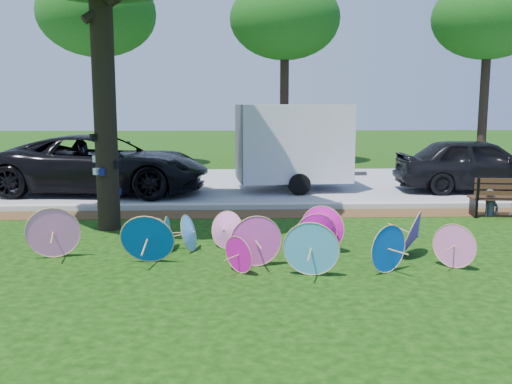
% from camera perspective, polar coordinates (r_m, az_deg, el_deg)
% --- Properties ---
extents(ground, '(90.00, 90.00, 0.00)m').
position_cam_1_polar(ground, '(8.54, -2.87, -8.08)').
color(ground, black).
rests_on(ground, ground).
extents(mulch_strip, '(90.00, 1.00, 0.01)m').
position_cam_1_polar(mulch_strip, '(12.91, -2.64, -2.23)').
color(mulch_strip, '#472D16').
rests_on(mulch_strip, ground).
extents(curb, '(90.00, 0.30, 0.12)m').
position_cam_1_polar(curb, '(13.59, -2.62, -1.44)').
color(curb, '#B7B5AD').
rests_on(curb, ground).
extents(street, '(90.00, 8.00, 0.01)m').
position_cam_1_polar(street, '(17.69, -2.52, 0.79)').
color(street, gray).
rests_on(street, ground).
extents(parasol_pile, '(7.03, 2.09, 0.88)m').
position_cam_1_polar(parasol_pile, '(9.06, 0.00, -4.56)').
color(parasol_pile, '#FF4EC8').
rests_on(parasol_pile, ground).
extents(black_van, '(6.13, 3.38, 1.63)m').
position_cam_1_polar(black_van, '(16.37, -15.13, 2.68)').
color(black_van, black).
rests_on(black_van, ground).
extents(dark_pickup, '(4.59, 2.04, 1.53)m').
position_cam_1_polar(dark_pickup, '(17.31, 21.23, 2.55)').
color(dark_pickup, black).
rests_on(dark_pickup, ground).
extents(cargo_trailer, '(3.24, 2.21, 2.76)m').
position_cam_1_polar(cargo_trailer, '(16.41, 3.73, 4.97)').
color(cargo_trailer, silver).
rests_on(cargo_trailer, ground).
extents(park_bench, '(1.74, 0.84, 0.87)m').
position_cam_1_polar(park_bench, '(13.78, 23.90, -0.46)').
color(park_bench, black).
rests_on(park_bench, ground).
extents(person_left, '(0.50, 0.42, 1.15)m').
position_cam_1_polar(person_left, '(13.66, 22.53, 0.14)').
color(person_left, '#3A414F').
rests_on(person_left, ground).
extents(bg_trees, '(19.50, 5.62, 7.40)m').
position_cam_1_polar(bg_trees, '(23.11, 3.78, 17.00)').
color(bg_trees, black).
rests_on(bg_trees, ground).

